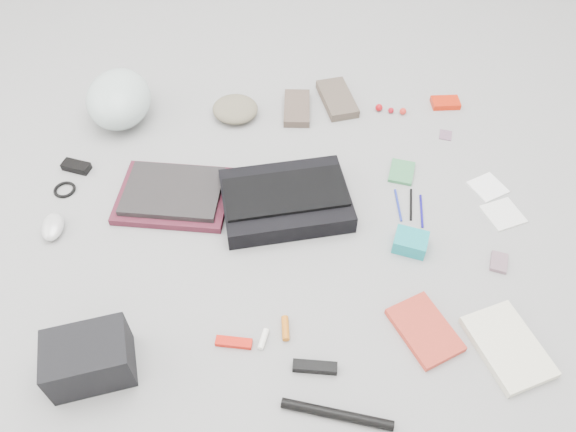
{
  "coord_description": "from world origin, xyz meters",
  "views": [
    {
      "loc": [
        -0.06,
        -1.13,
        1.43
      ],
      "look_at": [
        0.0,
        0.0,
        0.05
      ],
      "focal_mm": 35.0,
      "sensor_mm": 36.0,
      "label": 1
    }
  ],
  "objects_px": {
    "messenger_bag": "(286,200)",
    "laptop": "(173,191)",
    "camera_bag": "(89,359)",
    "bike_helmet": "(119,99)",
    "book_red": "(425,330)",
    "accordion_wallet": "(410,242)"
  },
  "relations": [
    {
      "from": "messenger_bag",
      "to": "laptop",
      "type": "bearing_deg",
      "value": 163.8
    },
    {
      "from": "camera_bag",
      "to": "bike_helmet",
      "type": "bearing_deg",
      "value": 81.73
    },
    {
      "from": "book_red",
      "to": "accordion_wallet",
      "type": "bearing_deg",
      "value": 63.5
    },
    {
      "from": "camera_bag",
      "to": "accordion_wallet",
      "type": "relative_size",
      "value": 2.1
    },
    {
      "from": "messenger_bag",
      "to": "bike_helmet",
      "type": "relative_size",
      "value": 1.38
    },
    {
      "from": "laptop",
      "to": "camera_bag",
      "type": "xyz_separation_m",
      "value": [
        -0.16,
        -0.61,
        0.03
      ]
    },
    {
      "from": "laptop",
      "to": "messenger_bag",
      "type": "bearing_deg",
      "value": -0.62
    },
    {
      "from": "messenger_bag",
      "to": "book_red",
      "type": "bearing_deg",
      "value": -59.69
    },
    {
      "from": "book_red",
      "to": "camera_bag",
      "type": "bearing_deg",
      "value": 160.47
    },
    {
      "from": "laptop",
      "to": "bike_helmet",
      "type": "height_order",
      "value": "bike_helmet"
    },
    {
      "from": "book_red",
      "to": "accordion_wallet",
      "type": "xyz_separation_m",
      "value": [
        0.01,
        0.3,
        0.01
      ]
    },
    {
      "from": "laptop",
      "to": "book_red",
      "type": "distance_m",
      "value": 0.92
    },
    {
      "from": "bike_helmet",
      "to": "camera_bag",
      "type": "height_order",
      "value": "bike_helmet"
    },
    {
      "from": "messenger_bag",
      "to": "book_red",
      "type": "relative_size",
      "value": 2.03
    },
    {
      "from": "book_red",
      "to": "accordion_wallet",
      "type": "height_order",
      "value": "accordion_wallet"
    },
    {
      "from": "camera_bag",
      "to": "book_red",
      "type": "relative_size",
      "value": 1.05
    },
    {
      "from": "camera_bag",
      "to": "accordion_wallet",
      "type": "height_order",
      "value": "camera_bag"
    },
    {
      "from": "messenger_bag",
      "to": "bike_helmet",
      "type": "distance_m",
      "value": 0.77
    },
    {
      "from": "laptop",
      "to": "accordion_wallet",
      "type": "distance_m",
      "value": 0.79
    },
    {
      "from": "camera_bag",
      "to": "book_red",
      "type": "bearing_deg",
      "value": -7.48
    },
    {
      "from": "bike_helmet",
      "to": "accordion_wallet",
      "type": "xyz_separation_m",
      "value": [
        0.98,
        -0.67,
        -0.06
      ]
    },
    {
      "from": "messenger_bag",
      "to": "camera_bag",
      "type": "height_order",
      "value": "camera_bag"
    }
  ]
}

